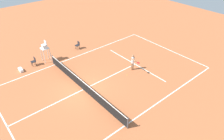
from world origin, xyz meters
name	(u,v)px	position (x,y,z in m)	size (l,w,h in m)	color
ground_plane	(83,90)	(0.00, 0.00, 0.00)	(60.00, 60.00, 0.00)	#B76038
court_lines	(83,89)	(0.00, 0.00, 0.00)	(11.14, 24.45, 0.01)	white
tennis_net	(83,85)	(0.00, 0.00, 0.50)	(11.74, 0.10, 1.07)	#4C4C51
player_serving	(133,61)	(-0.59, -5.71, 1.04)	(1.28, 0.61, 1.75)	#9E704C
tennis_ball	(127,75)	(-0.92, -4.61, 0.03)	(0.07, 0.07, 0.07)	#CCE033
umpire_chair	(45,48)	(6.80, 0.26, 1.61)	(0.80, 0.80, 2.41)	silver
courtside_chair_near	(34,61)	(6.81, 1.71, 0.53)	(0.44, 0.46, 0.95)	#262626
courtside_chair_mid	(78,45)	(7.02, -3.90, 0.53)	(0.44, 0.46, 0.95)	#262626
equipment_bag	(21,70)	(6.65, 3.24, 0.15)	(0.76, 0.32, 0.30)	white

